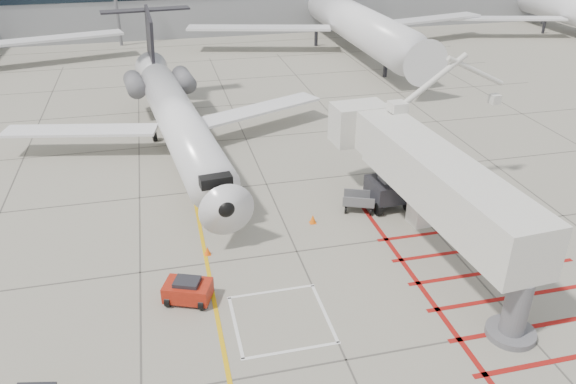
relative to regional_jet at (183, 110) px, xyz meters
name	(u,v)px	position (x,y,z in m)	size (l,w,h in m)	color
ground_plane	(318,299)	(4.70, -15.99, -4.09)	(260.00, 260.00, 0.00)	gray
regional_jet	(183,110)	(0.00, 0.00, 0.00)	(24.73, 31.18, 8.17)	white
jet_bridge	(444,195)	(11.51, -14.11, -0.50)	(8.50, 17.94, 7.18)	silver
pushback_tug	(188,290)	(-1.13, -14.74, -3.48)	(2.09, 1.31, 1.22)	#A5200F
baggage_cart	(359,202)	(9.31, -8.60, -3.51)	(1.83, 1.16, 1.16)	#595A5E
ground_power_unit	(428,210)	(12.64, -10.78, -3.27)	(2.05, 1.20, 1.62)	white
cone_nose	(207,251)	(0.13, -11.18, -3.86)	(0.33, 0.33, 0.46)	#FF590D
cone_side	(313,219)	(6.30, -9.37, -3.82)	(0.38, 0.38, 0.53)	orange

